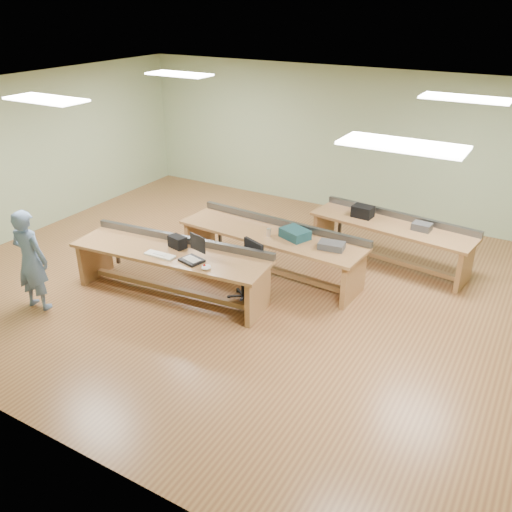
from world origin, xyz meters
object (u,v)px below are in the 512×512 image
at_px(workbench_front, 172,261).
at_px(task_chair, 246,278).
at_px(mug, 285,233).
at_px(drinks_can, 269,232).
at_px(camera_bag, 177,242).
at_px(parts_bin_teal, 295,234).
at_px(parts_bin_grey, 332,246).
at_px(laptop_base, 192,260).
at_px(person, 31,260).
at_px(workbench_back, 391,234).
at_px(workbench_mid, 272,243).

relative_size(workbench_front, task_chair, 3.49).
height_order(mug, drinks_can, drinks_can).
relative_size(camera_bag, parts_bin_teal, 0.62).
relative_size(parts_bin_grey, drinks_can, 3.06).
relative_size(camera_bag, task_chair, 0.29).
relative_size(laptop_base, camera_bag, 1.19).
relative_size(person, camera_bag, 5.76).
distance_m(workbench_back, drinks_can, 2.21).
distance_m(parts_bin_grey, drinks_can, 1.07).
distance_m(person, camera_bag, 2.14).
distance_m(workbench_back, person, 5.82).
bearing_deg(parts_bin_grey, drinks_can, -176.85).
bearing_deg(person, task_chair, -151.05).
bearing_deg(laptop_base, task_chair, 61.10).
relative_size(workbench_back, parts_bin_grey, 7.38).
height_order(task_chair, mug, task_chair).
bearing_deg(drinks_can, person, -134.68).
height_order(camera_bag, drinks_can, camera_bag).
xyz_separation_m(workbench_mid, mug, (0.23, 0.01, 0.23)).
xyz_separation_m(parts_bin_teal, parts_bin_grey, (0.67, -0.08, -0.02)).
relative_size(person, task_chair, 1.69).
bearing_deg(mug, laptop_base, -115.55).
distance_m(workbench_mid, mug, 0.32).
height_order(workbench_mid, parts_bin_grey, workbench_mid).
bearing_deg(workbench_front, laptop_base, -21.50).
bearing_deg(parts_bin_teal, workbench_back, 49.56).
xyz_separation_m(person, camera_bag, (1.54, 1.49, 0.06)).
relative_size(workbench_front, drinks_can, 25.23).
bearing_deg(task_chair, workbench_back, 77.31).
bearing_deg(laptop_base, parts_bin_teal, 72.57).
bearing_deg(workbench_back, task_chair, -116.76).
bearing_deg(camera_bag, laptop_base, -17.54).
height_order(parts_bin_teal, mug, parts_bin_teal).
bearing_deg(parts_bin_teal, task_chair, -112.08).
distance_m(laptop_base, drinks_can, 1.47).
xyz_separation_m(workbench_front, workbench_back, (2.60, 2.75, -0.01)).
distance_m(workbench_back, parts_bin_teal, 1.83).
xyz_separation_m(person, drinks_can, (2.55, 2.58, 0.03)).
height_order(parts_bin_grey, drinks_can, drinks_can).
relative_size(workbench_mid, workbench_back, 1.13).
height_order(person, parts_bin_grey, person).
xyz_separation_m(parts_bin_teal, mug, (-0.19, 0.02, -0.03)).
bearing_deg(parts_bin_teal, person, -137.36).
height_order(camera_bag, mug, camera_bag).
bearing_deg(drinks_can, mug, 37.86).
bearing_deg(workbench_mid, laptop_base, -104.89).
xyz_separation_m(person, mug, (2.76, 2.74, 0.01)).
height_order(workbench_mid, camera_bag, camera_bag).
height_order(person, mug, person).
bearing_deg(task_chair, workbench_mid, 114.26).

